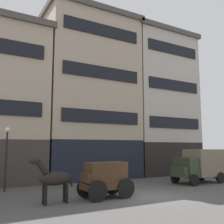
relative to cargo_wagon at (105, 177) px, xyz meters
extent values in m
plane|color=#4C4947|center=(2.59, -0.95, -1.15)|extent=(120.00, 120.00, 0.00)
cube|color=black|center=(3.21, 9.53, 0.57)|extent=(8.66, 5.91, 3.43)
cube|color=tan|center=(3.21, 9.53, 8.13)|extent=(8.66, 5.91, 11.70)
cube|color=#47423D|center=(3.21, 9.53, 14.23)|extent=(9.16, 6.41, 0.50)
cube|color=black|center=(3.21, 6.51, 4.23)|extent=(7.27, 0.12, 1.10)
cube|color=black|center=(3.21, 6.51, 8.13)|extent=(7.27, 0.12, 1.10)
cube|color=black|center=(3.21, 6.51, 12.03)|extent=(7.27, 0.12, 1.10)
cube|color=black|center=(11.52, 9.53, 0.49)|extent=(7.67, 5.91, 3.27)
cube|color=#B7AD9E|center=(11.52, 9.53, 7.95)|extent=(7.67, 5.91, 11.65)
cube|color=#47423D|center=(11.52, 9.53, 14.03)|extent=(8.17, 6.41, 0.50)
cube|color=black|center=(11.52, 6.51, 4.07)|extent=(6.44, 0.12, 1.10)
cube|color=black|center=(11.52, 6.51, 7.95)|extent=(6.44, 0.12, 1.10)
cube|color=black|center=(11.52, 6.51, 11.84)|extent=(6.44, 0.12, 1.10)
cube|color=#3D2819|center=(0.05, 0.00, -0.45)|extent=(2.76, 1.42, 0.36)
cube|color=#3D2819|center=(0.05, 0.00, 0.28)|extent=(2.34, 1.21, 1.10)
cube|color=#3D2819|center=(-1.10, -0.05, 0.03)|extent=(0.45, 1.06, 0.50)
cylinder|color=black|center=(-0.82, -0.75, -0.60)|extent=(1.10, 0.13, 1.10)
cylinder|color=black|center=(-0.88, 0.67, -0.60)|extent=(1.10, 0.13, 1.10)
cylinder|color=black|center=(0.98, -0.67, -0.60)|extent=(1.10, 0.13, 1.10)
cylinder|color=black|center=(0.92, 0.75, -0.60)|extent=(1.10, 0.13, 1.10)
ellipsoid|color=black|center=(-2.85, 0.00, 0.10)|extent=(1.73, 0.68, 0.70)
cylinder|color=black|center=(-3.57, -0.03, 0.70)|extent=(0.68, 0.35, 0.76)
ellipsoid|color=black|center=(-3.97, -0.05, 1.00)|extent=(0.57, 0.26, 0.30)
cylinder|color=black|center=(-2.04, 0.04, -0.05)|extent=(0.27, 0.11, 0.65)
cylinder|color=black|center=(-3.39, -0.20, -0.67)|extent=(0.14, 0.14, 0.95)
cylinder|color=black|center=(-3.41, 0.16, -0.67)|extent=(0.14, 0.14, 0.95)
cylinder|color=black|center=(-2.29, -0.15, -0.67)|extent=(0.14, 0.14, 0.95)
cylinder|color=black|center=(-2.31, 0.21, -0.67)|extent=(0.14, 0.14, 0.95)
cube|color=#2D3823|center=(8.23, 1.78, 0.12)|extent=(1.45, 1.74, 1.50)
cube|color=#2D3823|center=(7.53, 1.76, -0.18)|extent=(0.94, 1.47, 0.80)
cube|color=#756651|center=(10.03, 1.83, 0.42)|extent=(2.85, 1.97, 2.10)
cube|color=silver|center=(7.78, 1.77, 0.37)|extent=(0.23, 1.36, 0.64)
cylinder|color=black|center=(7.81, 0.82, -0.73)|extent=(0.85, 0.24, 0.84)
cylinder|color=black|center=(7.76, 2.72, -0.73)|extent=(0.85, 0.24, 0.84)
cylinder|color=black|center=(10.81, 0.90, -0.73)|extent=(0.85, 0.24, 0.84)
cylinder|color=black|center=(10.76, 2.80, -0.73)|extent=(0.85, 0.24, 0.84)
cylinder|color=black|center=(12.98, 3.28, -0.72)|extent=(0.16, 0.16, 0.85)
cylinder|color=black|center=(13.18, 3.28, -0.72)|extent=(0.16, 0.16, 0.85)
cylinder|color=black|center=(13.08, 3.28, 0.01)|extent=(0.51, 0.51, 0.62)
sphere|color=tan|center=(13.08, 3.28, 0.45)|extent=(0.22, 0.22, 0.22)
cylinder|color=black|center=(13.08, 3.28, 0.55)|extent=(0.28, 0.28, 0.02)
cylinder|color=black|center=(13.08, 3.28, 0.60)|extent=(0.18, 0.18, 0.09)
cylinder|color=black|center=(-4.56, 5.14, 0.75)|extent=(0.12, 0.12, 3.80)
sphere|color=silver|center=(-4.56, 5.14, 2.81)|extent=(0.32, 0.32, 0.32)
cylinder|color=maroon|center=(1.86, 5.26, -0.80)|extent=(0.24, 0.24, 0.70)
sphere|color=maroon|center=(1.86, 5.26, -0.43)|extent=(0.22, 0.22, 0.22)
camera|label=1|loc=(-7.12, -13.33, 1.72)|focal=42.21mm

